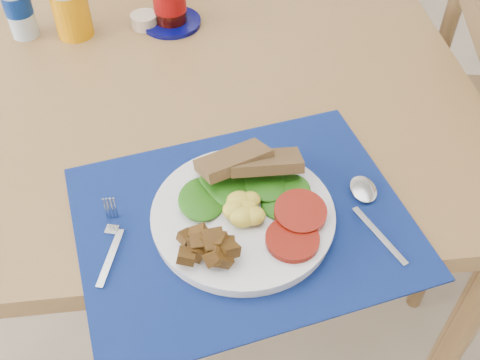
# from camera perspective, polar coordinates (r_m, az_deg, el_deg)

# --- Properties ---
(table) EXTENTS (1.40, 0.90, 0.75)m
(table) POSITION_cam_1_polar(r_m,az_deg,el_deg) (1.20, -11.00, 5.19)
(table) COLOR brown
(table) RESTS_ON ground
(chair_far) EXTENTS (0.49, 0.47, 1.11)m
(chair_far) POSITION_cam_1_polar(r_m,az_deg,el_deg) (1.80, -9.71, 16.80)
(chair_far) COLOR #53351E
(chair_far) RESTS_ON ground
(placemat) EXTENTS (0.59, 0.50, 0.00)m
(placemat) POSITION_cam_1_polar(r_m,az_deg,el_deg) (0.89, 0.30, -4.15)
(placemat) COLOR black
(placemat) RESTS_ON table
(breakfast_plate) EXTENTS (0.28, 0.28, 0.07)m
(breakfast_plate) POSITION_cam_1_polar(r_m,az_deg,el_deg) (0.87, -0.03, -3.49)
(breakfast_plate) COLOR silver
(breakfast_plate) RESTS_ON placemat
(fork) EXTENTS (0.04, 0.15, 0.00)m
(fork) POSITION_cam_1_polar(r_m,az_deg,el_deg) (0.89, -12.92, -5.92)
(fork) COLOR #B2B5BA
(fork) RESTS_ON placemat
(spoon) EXTENTS (0.06, 0.19, 0.01)m
(spoon) POSITION_cam_1_polar(r_m,az_deg,el_deg) (0.93, 12.84, -2.31)
(spoon) COLOR #B2B5BA
(spoon) RESTS_ON placemat
(juice_glass) EXTENTS (0.08, 0.08, 0.11)m
(juice_glass) POSITION_cam_1_polar(r_m,az_deg,el_deg) (1.33, -16.75, 16.02)
(juice_glass) COLOR orange
(juice_glass) RESTS_ON table
(ramekin) EXTENTS (0.06, 0.06, 0.03)m
(ramekin) POSITION_cam_1_polar(r_m,az_deg,el_deg) (1.34, -9.69, 15.67)
(ramekin) COLOR #C8AE93
(ramekin) RESTS_ON table
(jam_on_saucer) EXTENTS (0.14, 0.14, 0.12)m
(jam_on_saucer) POSITION_cam_1_polar(r_m,az_deg,el_deg) (1.32, -7.16, 17.44)
(jam_on_saucer) COLOR #04064B
(jam_on_saucer) RESTS_ON table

